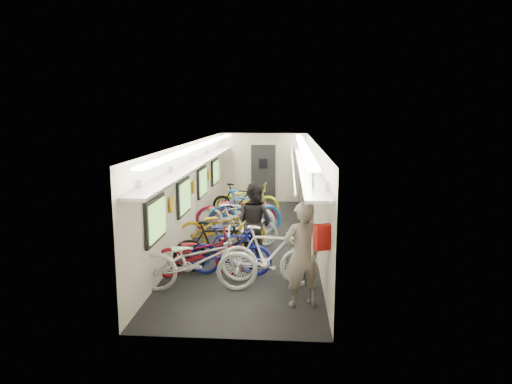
# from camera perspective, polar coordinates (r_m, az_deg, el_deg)

# --- Properties ---
(train_car_shell) EXTENTS (10.00, 10.00, 10.00)m
(train_car_shell) POSITION_cam_1_polar(r_m,az_deg,el_deg) (11.72, -1.96, 2.81)
(train_car_shell) COLOR black
(train_car_shell) RESTS_ON ground
(bicycle_0) EXTENTS (2.19, 0.97, 1.11)m
(bicycle_0) POSITION_cam_1_polar(r_m,az_deg,el_deg) (8.11, -7.40, -8.50)
(bicycle_0) COLOR silver
(bicycle_0) RESTS_ON ground
(bicycle_1) EXTENTS (1.61, 0.47, 0.97)m
(bicycle_1) POSITION_cam_1_polar(r_m,az_deg,el_deg) (8.82, -3.23, -7.40)
(bicycle_1) COLOR navy
(bicycle_1) RESTS_ON ground
(bicycle_2) EXTENTS (1.84, 0.95, 0.92)m
(bicycle_2) POSITION_cam_1_polar(r_m,az_deg,el_deg) (8.82, -6.98, -7.60)
(bicycle_2) COLOR maroon
(bicycle_2) RESTS_ON ground
(bicycle_3) EXTENTS (1.77, 0.62, 1.04)m
(bicycle_3) POSITION_cam_1_polar(r_m,az_deg,el_deg) (8.98, -4.89, -6.86)
(bicycle_3) COLOR black
(bicycle_3) RESTS_ON ground
(bicycle_4) EXTENTS (2.10, 1.03, 1.06)m
(bicycle_4) POSITION_cam_1_polar(r_m,az_deg,el_deg) (10.44, -4.30, -4.41)
(bicycle_4) COLOR #B98811
(bicycle_4) RESTS_ON ground
(bicycle_5) EXTENTS (1.65, 0.83, 0.95)m
(bicycle_5) POSITION_cam_1_polar(r_m,az_deg,el_deg) (10.82, -1.26, -4.14)
(bicycle_5) COLOR #BABABC
(bicycle_5) RESTS_ON ground
(bicycle_6) EXTENTS (2.11, 0.86, 1.08)m
(bicycle_6) POSITION_cam_1_polar(r_m,az_deg,el_deg) (11.76, -2.57, -2.68)
(bicycle_6) COLOR silver
(bicycle_6) RESTS_ON ground
(bicycle_7) EXTENTS (1.96, 0.81, 1.14)m
(bicycle_7) POSITION_cam_1_polar(r_m,az_deg,el_deg) (11.85, -1.39, -2.43)
(bicycle_7) COLOR #1C57AC
(bicycle_7) RESTS_ON ground
(bicycle_8) EXTENTS (2.27, 1.26, 1.13)m
(bicycle_8) POSITION_cam_1_polar(r_m,az_deg,el_deg) (11.98, -2.46, -2.34)
(bicycle_8) COLOR maroon
(bicycle_8) RESTS_ON ground
(bicycle_9) EXTENTS (1.83, 1.07, 1.06)m
(bicycle_9) POSITION_cam_1_polar(r_m,az_deg,el_deg) (13.32, -2.13, -1.23)
(bicycle_9) COLOR black
(bicycle_9) RESTS_ON ground
(bicycle_10) EXTENTS (1.97, 0.85, 1.01)m
(bicycle_10) POSITION_cam_1_polar(r_m,az_deg,el_deg) (13.76, -1.05, -0.98)
(bicycle_10) COLOR yellow
(bicycle_10) RESTS_ON ground
(bicycle_11) EXTENTS (1.85, 0.68, 1.09)m
(bicycle_11) POSITION_cam_1_polar(r_m,az_deg,el_deg) (8.36, 1.61, -7.93)
(bicycle_11) COLOR white
(bicycle_11) RESTS_ON ground
(passenger_near) EXTENTS (0.73, 0.60, 1.72)m
(passenger_near) POSITION_cam_1_polar(r_m,az_deg,el_deg) (7.41, 5.76, -7.78)
(passenger_near) COLOR gray
(passenger_near) RESTS_ON ground
(passenger_mid) EXTENTS (1.04, 1.00, 1.69)m
(passenger_mid) POSITION_cam_1_polar(r_m,az_deg,el_deg) (9.50, -0.17, -3.84)
(passenger_mid) COLOR black
(passenger_mid) RESTS_ON ground
(backpack) EXTENTS (0.29, 0.23, 0.38)m
(backpack) POSITION_cam_1_polar(r_m,az_deg,el_deg) (6.88, 8.39, -5.59)
(backpack) COLOR #A01410
(backpack) RESTS_ON passenger_near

